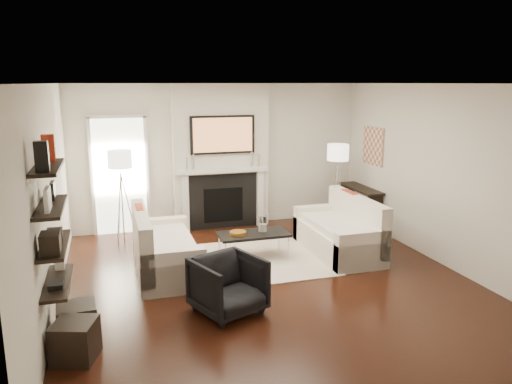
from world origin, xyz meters
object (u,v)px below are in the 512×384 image
object	(u,v)px
loveseat_left_base	(167,258)
lamp_left_shade	(120,159)
loveseat_right_base	(338,240)
lamp_right_shade	(338,152)
armchair	(228,283)
ottoman_near	(77,322)
coffee_table	(253,234)

from	to	relation	value
loveseat_left_base	lamp_left_shade	world-z (taller)	lamp_left_shade
loveseat_right_base	lamp_right_shade	size ratio (longest dim) A/B	4.50
armchair	lamp_right_shade	xyz separation A→B (m)	(2.81, 2.90, 1.07)
armchair	lamp_right_shade	bearing A→B (deg)	24.12
ottoman_near	lamp_left_shade	bearing A→B (deg)	79.56
lamp_left_shade	ottoman_near	bearing A→B (deg)	-100.44
lamp_left_shade	lamp_right_shade	size ratio (longest dim) A/B	1.00
coffee_table	lamp_right_shade	bearing A→B (deg)	30.86
loveseat_right_base	lamp_right_shade	xyz separation A→B (m)	(0.60, 1.32, 1.24)
coffee_table	lamp_right_shade	size ratio (longest dim) A/B	2.75
armchair	ottoman_near	xyz separation A→B (m)	(-1.71, -0.17, -0.18)
lamp_left_shade	ottoman_near	xyz separation A→B (m)	(-0.62, -3.37, -1.25)
coffee_table	ottoman_near	bearing A→B (deg)	-143.42
lamp_left_shade	ottoman_near	distance (m)	3.64
armchair	loveseat_left_base	bearing A→B (deg)	87.96
lamp_right_shade	ottoman_near	xyz separation A→B (m)	(-4.52, -3.07, -1.25)
loveseat_left_base	coffee_table	xyz separation A→B (m)	(1.37, 0.17, 0.19)
loveseat_left_base	ottoman_near	bearing A→B (deg)	-124.19
lamp_left_shade	lamp_right_shade	xyz separation A→B (m)	(3.90, -0.30, 0.00)
coffee_table	lamp_right_shade	world-z (taller)	lamp_right_shade
loveseat_left_base	lamp_right_shade	world-z (taller)	lamp_right_shade
loveseat_right_base	lamp_left_shade	distance (m)	3.88
coffee_table	armchair	size ratio (longest dim) A/B	1.46
loveseat_right_base	lamp_left_shade	size ratio (longest dim) A/B	4.50
coffee_table	loveseat_right_base	bearing A→B (deg)	-5.41
loveseat_right_base	coffee_table	xyz separation A→B (m)	(-1.38, 0.13, 0.19)
armchair	lamp_left_shade	bearing A→B (deg)	87.02
loveseat_right_base	armchair	size ratio (longest dim) A/B	2.38
loveseat_left_base	lamp_left_shade	xyz separation A→B (m)	(-0.54, 1.66, 1.24)
loveseat_left_base	loveseat_right_base	world-z (taller)	same
armchair	ottoman_near	bearing A→B (deg)	163.77
ottoman_near	loveseat_left_base	bearing A→B (deg)	55.81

